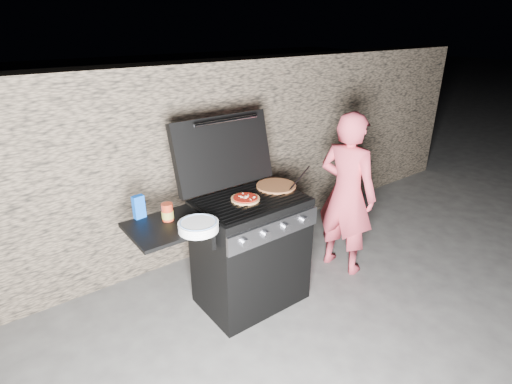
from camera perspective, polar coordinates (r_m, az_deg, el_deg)
ground at (r=3.44m, az=-0.69°, el=-14.92°), size 50.00×50.00×0.00m
stone_wall at (r=3.80m, az=-10.19°, el=4.13°), size 8.00×0.35×1.80m
gas_grill at (r=3.06m, az=-4.57°, el=-9.90°), size 1.34×0.79×0.91m
pizza_topped at (r=2.93m, az=-1.52°, el=-0.91°), size 0.28×0.28×0.02m
pizza_plain at (r=3.17m, az=2.89°, el=0.88°), size 0.34×0.34×0.02m
sauce_jar at (r=2.70m, az=-12.54°, el=-2.79°), size 0.08×0.08×0.12m
blue_carton at (r=2.77m, az=-16.40°, el=-2.05°), size 0.08×0.05×0.16m
plate_stack at (r=2.55m, az=-8.23°, el=-4.88°), size 0.33×0.33×0.06m
person at (r=3.57m, az=12.82°, el=-0.29°), size 0.45×0.59×1.46m
tongs at (r=3.23m, az=6.18°, el=1.90°), size 0.39×0.19×0.09m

